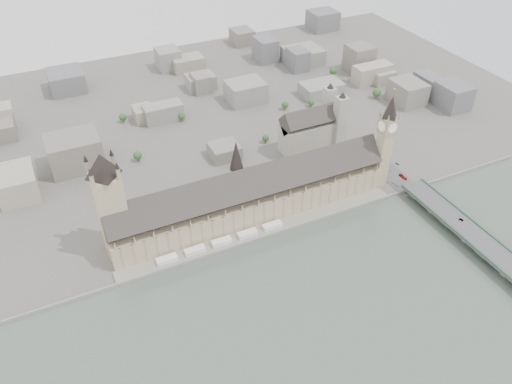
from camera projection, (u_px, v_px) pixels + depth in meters
name	position (u px, v px, depth m)	size (l,w,h in m)	color
ground	(259.00, 227.00, 459.69)	(900.00, 900.00, 0.00)	#595651
river_thames	(363.00, 373.00, 342.05)	(600.00, 600.00, 0.00)	#4F5E54
embankment_wall	(266.00, 236.00, 448.07)	(600.00, 1.50, 3.00)	gray
river_terrace	(263.00, 231.00, 453.72)	(270.00, 15.00, 2.00)	gray
terrace_tents	(222.00, 242.00, 438.76)	(118.00, 7.00, 4.00)	white
palace_of_westminster	(250.00, 196.00, 459.77)	(265.00, 40.73, 55.44)	tan
elizabeth_tower	(386.00, 136.00, 476.15)	(17.00, 17.00, 107.50)	tan
victoria_tower	(110.00, 200.00, 403.18)	(30.00, 30.00, 100.00)	tan
central_tower	(236.00, 164.00, 439.23)	(13.00, 13.00, 48.00)	gray
westminster_bridge	(463.00, 230.00, 448.72)	(25.00, 325.00, 10.25)	#474749
bridge_parapets	(504.00, 258.00, 413.48)	(25.00, 235.00, 1.15)	#30573D
westminster_abbey	(313.00, 129.00, 549.35)	(68.00, 36.00, 64.00)	#A8A397
city_skyline_inland	(175.00, 97.00, 622.67)	(720.00, 360.00, 38.00)	gray
park_trees	(224.00, 188.00, 494.48)	(110.00, 30.00, 15.00)	#254D1B
red_bus_north	(403.00, 177.00, 502.06)	(2.32, 9.90, 2.76)	red
car_silver	(461.00, 220.00, 451.63)	(1.40, 4.01, 1.32)	gray
car_approach	(397.00, 164.00, 521.58)	(1.89, 4.65, 1.35)	gray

